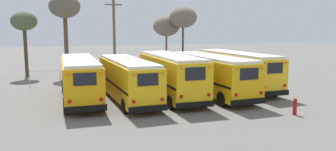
{
  "coord_description": "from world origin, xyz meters",
  "views": [
    {
      "loc": [
        -7.81,
        -24.16,
        5.15
      ],
      "look_at": [
        0.0,
        -0.47,
        1.6
      ],
      "focal_mm": 35.0,
      "sensor_mm": 36.0,
      "label": 1
    }
  ],
  "objects_px": {
    "school_bus_0": "(80,77)",
    "school_bus_1": "(127,78)",
    "school_bus_4": "(237,69)",
    "school_bus_2": "(171,75)",
    "bare_tree_1": "(65,8)",
    "bare_tree_0": "(183,18)",
    "bare_tree_2": "(166,26)",
    "fire_hydrant": "(295,106)",
    "bare_tree_3": "(24,23)",
    "utility_pole": "(114,35)",
    "school_bus_3": "(210,73)"
  },
  "relations": [
    {
      "from": "school_bus_0",
      "to": "school_bus_1",
      "type": "relative_size",
      "value": 1.01
    },
    {
      "from": "school_bus_1",
      "to": "school_bus_4",
      "type": "bearing_deg",
      "value": 8.66
    },
    {
      "from": "school_bus_2",
      "to": "bare_tree_1",
      "type": "distance_m",
      "value": 17.27
    },
    {
      "from": "bare_tree_0",
      "to": "bare_tree_2",
      "type": "distance_m",
      "value": 3.05
    },
    {
      "from": "school_bus_1",
      "to": "bare_tree_1",
      "type": "distance_m",
      "value": 16.12
    },
    {
      "from": "bare_tree_2",
      "to": "fire_hydrant",
      "type": "xyz_separation_m",
      "value": [
        -1.24,
        -29.03,
        -5.01
      ]
    },
    {
      "from": "school_bus_1",
      "to": "school_bus_4",
      "type": "relative_size",
      "value": 1.0
    },
    {
      "from": "school_bus_1",
      "to": "bare_tree_3",
      "type": "distance_m",
      "value": 17.74
    },
    {
      "from": "utility_pole",
      "to": "bare_tree_3",
      "type": "relative_size",
      "value": 1.25
    },
    {
      "from": "bare_tree_0",
      "to": "bare_tree_3",
      "type": "relative_size",
      "value": 1.17
    },
    {
      "from": "bare_tree_3",
      "to": "bare_tree_1",
      "type": "bearing_deg",
      "value": -9.15
    },
    {
      "from": "school_bus_2",
      "to": "school_bus_3",
      "type": "height_order",
      "value": "school_bus_2"
    },
    {
      "from": "school_bus_3",
      "to": "school_bus_2",
      "type": "bearing_deg",
      "value": -179.81
    },
    {
      "from": "school_bus_4",
      "to": "bare_tree_0",
      "type": "xyz_separation_m",
      "value": [
        1.89,
        17.99,
        4.97
      ]
    },
    {
      "from": "bare_tree_3",
      "to": "fire_hydrant",
      "type": "height_order",
      "value": "bare_tree_3"
    },
    {
      "from": "school_bus_4",
      "to": "fire_hydrant",
      "type": "relative_size",
      "value": 9.99
    },
    {
      "from": "school_bus_2",
      "to": "bare_tree_3",
      "type": "bearing_deg",
      "value": 126.5
    },
    {
      "from": "school_bus_3",
      "to": "bare_tree_2",
      "type": "xyz_separation_m",
      "value": [
        3.48,
        21.85,
        3.83
      ]
    },
    {
      "from": "bare_tree_1",
      "to": "school_bus_1",
      "type": "bearing_deg",
      "value": -75.08
    },
    {
      "from": "bare_tree_0",
      "to": "utility_pole",
      "type": "bearing_deg",
      "value": -143.9
    },
    {
      "from": "school_bus_0",
      "to": "school_bus_1",
      "type": "bearing_deg",
      "value": -17.74
    },
    {
      "from": "bare_tree_2",
      "to": "fire_hydrant",
      "type": "height_order",
      "value": "bare_tree_2"
    },
    {
      "from": "bare_tree_3",
      "to": "fire_hydrant",
      "type": "relative_size",
      "value": 6.77
    },
    {
      "from": "school_bus_3",
      "to": "bare_tree_3",
      "type": "relative_size",
      "value": 1.54
    },
    {
      "from": "bare_tree_0",
      "to": "bare_tree_3",
      "type": "xyz_separation_m",
      "value": [
        -19.8,
        -4.26,
        -0.87
      ]
    },
    {
      "from": "bare_tree_0",
      "to": "school_bus_4",
      "type": "bearing_deg",
      "value": -95.99
    },
    {
      "from": "school_bus_3",
      "to": "bare_tree_3",
      "type": "height_order",
      "value": "bare_tree_3"
    },
    {
      "from": "bare_tree_3",
      "to": "school_bus_4",
      "type": "bearing_deg",
      "value": -37.46
    },
    {
      "from": "school_bus_3",
      "to": "bare_tree_2",
      "type": "distance_m",
      "value": 22.46
    },
    {
      "from": "school_bus_3",
      "to": "bare_tree_1",
      "type": "relative_size",
      "value": 1.22
    },
    {
      "from": "school_bus_1",
      "to": "school_bus_3",
      "type": "relative_size",
      "value": 0.96
    },
    {
      "from": "school_bus_4",
      "to": "bare_tree_2",
      "type": "relative_size",
      "value": 1.48
    },
    {
      "from": "bare_tree_1",
      "to": "fire_hydrant",
      "type": "xyz_separation_m",
      "value": [
        12.67,
        -21.84,
        -6.88
      ]
    },
    {
      "from": "school_bus_2",
      "to": "school_bus_4",
      "type": "xyz_separation_m",
      "value": [
        6.55,
        1.62,
        -0.03
      ]
    },
    {
      "from": "school_bus_1",
      "to": "bare_tree_1",
      "type": "height_order",
      "value": "bare_tree_1"
    },
    {
      "from": "school_bus_2",
      "to": "bare_tree_1",
      "type": "relative_size",
      "value": 1.11
    },
    {
      "from": "utility_pole",
      "to": "bare_tree_0",
      "type": "bearing_deg",
      "value": 36.1
    },
    {
      "from": "utility_pole",
      "to": "bare_tree_3",
      "type": "bearing_deg",
      "value": 158.43
    },
    {
      "from": "school_bus_3",
      "to": "school_bus_0",
      "type": "bearing_deg",
      "value": 173.24
    },
    {
      "from": "fire_hydrant",
      "to": "bare_tree_0",
      "type": "bearing_deg",
      "value": 83.77
    },
    {
      "from": "school_bus_4",
      "to": "utility_pole",
      "type": "bearing_deg",
      "value": 131.13
    },
    {
      "from": "school_bus_2",
      "to": "bare_tree_1",
      "type": "xyz_separation_m",
      "value": [
        -7.15,
        14.67,
        5.64
      ]
    },
    {
      "from": "bare_tree_3",
      "to": "fire_hydrant",
      "type": "bearing_deg",
      "value": -53.15
    },
    {
      "from": "school_bus_0",
      "to": "fire_hydrant",
      "type": "relative_size",
      "value": 10.03
    },
    {
      "from": "utility_pole",
      "to": "bare_tree_1",
      "type": "relative_size",
      "value": 0.99
    },
    {
      "from": "school_bus_2",
      "to": "utility_pole",
      "type": "relative_size",
      "value": 1.12
    },
    {
      "from": "school_bus_4",
      "to": "fire_hydrant",
      "type": "distance_m",
      "value": 8.94
    },
    {
      "from": "utility_pole",
      "to": "school_bus_2",
      "type": "bearing_deg",
      "value": -78.9
    },
    {
      "from": "school_bus_3",
      "to": "bare_tree_2",
      "type": "relative_size",
      "value": 1.54
    },
    {
      "from": "bare_tree_2",
      "to": "school_bus_4",
      "type": "bearing_deg",
      "value": -90.57
    }
  ]
}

